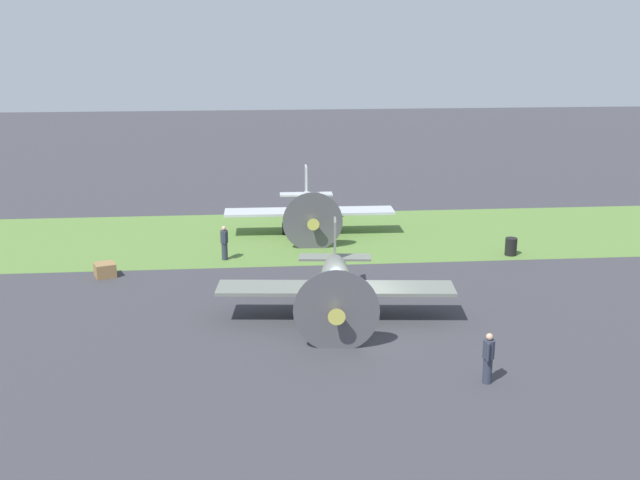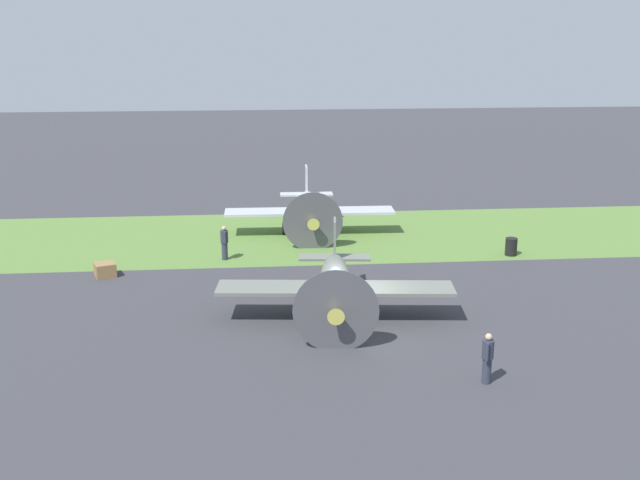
# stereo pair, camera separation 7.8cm
# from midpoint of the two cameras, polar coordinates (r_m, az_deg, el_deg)

# --- Properties ---
(ground_plane) EXTENTS (160.00, 160.00, 0.00)m
(ground_plane) POSITION_cam_midpoint_polar(r_m,az_deg,el_deg) (30.86, 3.03, -5.95)
(ground_plane) COLOR #38383D
(grass_verge) EXTENTS (120.00, 11.00, 0.01)m
(grass_verge) POSITION_cam_midpoint_polar(r_m,az_deg,el_deg) (43.09, 0.59, 0.33)
(grass_verge) COLOR #567A38
(grass_verge) RESTS_ON ground
(airplane_lead) EXTENTS (9.48, 7.51, 3.36)m
(airplane_lead) POSITION_cam_midpoint_polar(r_m,az_deg,el_deg) (30.81, 1.08, -3.18)
(airplane_lead) COLOR slate
(airplane_lead) RESTS_ON ground
(airplane_wingman) EXTENTS (9.46, 7.52, 3.39)m
(airplane_wingman) POSITION_cam_midpoint_polar(r_m,az_deg,el_deg) (43.40, -0.86, 2.37)
(airplane_wingman) COLOR #B2B7BC
(airplane_wingman) RESTS_ON ground
(ground_crew_chief) EXTENTS (0.38, 0.62, 1.73)m
(ground_crew_chief) POSITION_cam_midpoint_polar(r_m,az_deg,el_deg) (38.71, -7.11, -0.15)
(ground_crew_chief) COLOR #2D3342
(ground_crew_chief) RESTS_ON ground
(ground_crew_mechanic) EXTENTS (0.38, 0.59, 1.73)m
(ground_crew_mechanic) POSITION_cam_midpoint_polar(r_m,az_deg,el_deg) (25.95, 12.19, -8.41)
(ground_crew_mechanic) COLOR #2D3342
(ground_crew_mechanic) RESTS_ON ground
(fuel_drum) EXTENTS (0.60, 0.60, 0.90)m
(fuel_drum) POSITION_cam_midpoint_polar(r_m,az_deg,el_deg) (40.47, 13.81, -0.47)
(fuel_drum) COLOR black
(fuel_drum) RESTS_ON ground
(supply_crate) EXTENTS (1.16, 1.16, 0.64)m
(supply_crate) POSITION_cam_midpoint_polar(r_m,az_deg,el_deg) (37.38, -15.59, -2.13)
(supply_crate) COLOR olive
(supply_crate) RESTS_ON ground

